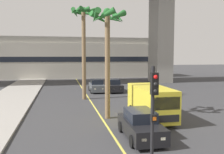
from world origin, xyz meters
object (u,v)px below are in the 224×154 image
Objects in this scene: car_queue_second at (97,86)px; car_queue_third at (140,125)px; car_queue_front at (113,86)px; palm_tree_mid_median at (108,33)px; delivery_van at (151,102)px; traffic_light_median_near at (153,109)px; palm_tree_near_median at (83,29)px.

car_queue_third is (-0.14, -17.67, 0.00)m from car_queue_second.
car_queue_front is 0.52× the size of palm_tree_mid_median.
palm_tree_mid_median is at bearing 160.63° from delivery_van.
delivery_van is at bearing 61.07° from car_queue_third.
palm_tree_mid_median is (0.17, 9.31, 3.46)m from traffic_light_median_near.
delivery_van reaches higher than car_queue_front.
palm_tree_near_median is at bearing 113.07° from delivery_van.
car_queue_front is 0.99× the size of car_queue_second.
traffic_light_median_near is 0.44× the size of palm_tree_near_median.
traffic_light_median_near is at bearing -98.61° from car_queue_front.
car_queue_front is at bearing 47.93° from palm_tree_near_median.
palm_tree_near_median reaches higher than car_queue_third.
car_queue_front is at bearing 82.75° from car_queue_third.
car_queue_second is at bearing 86.75° from traffic_light_median_near.
palm_tree_near_median is at bearing 92.63° from traffic_light_median_near.
delivery_van is 0.56× the size of palm_tree_near_median.
car_queue_second is 0.98× the size of traffic_light_median_near.
traffic_light_median_near is 9.93m from palm_tree_mid_median.
car_queue_third is 14.44m from palm_tree_near_median.
palm_tree_near_median is at bearing -112.69° from car_queue_second.
traffic_light_median_near is (-3.33, -22.02, 1.99)m from car_queue_front.
car_queue_third is at bearing -90.45° from car_queue_second.
car_queue_front is 22.36m from traffic_light_median_near.
palm_tree_mid_median is at bearing -103.96° from car_queue_front.
palm_tree_mid_median reaches higher than car_queue_front.
delivery_van reaches higher than car_queue_second.
car_queue_second and car_queue_third have the same top height.
palm_tree_mid_median reaches higher than traffic_light_median_near.
traffic_light_median_near is at bearing -110.51° from delivery_van.
palm_tree_mid_median is (-3.16, -12.71, 5.45)m from car_queue_front.
car_queue_third is 0.44× the size of palm_tree_near_median.
car_queue_front is 0.98× the size of traffic_light_median_near.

